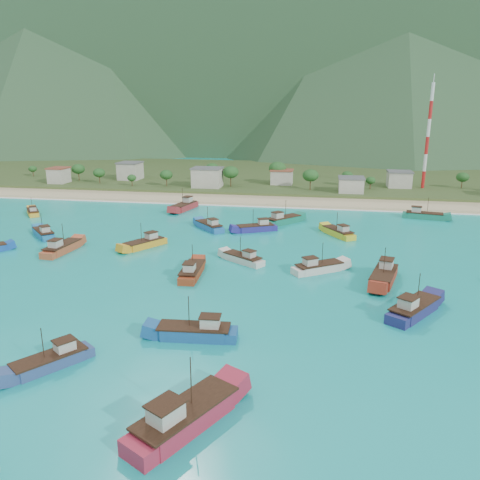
% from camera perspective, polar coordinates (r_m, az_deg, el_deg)
% --- Properties ---
extents(ground, '(600.00, 600.00, 0.00)m').
position_cam_1_polar(ground, '(86.43, -1.22, -5.13)').
color(ground, '#0D928D').
rests_on(ground, ground).
extents(beach, '(400.00, 18.00, 1.20)m').
position_cam_1_polar(beach, '(161.94, 4.29, 4.69)').
color(beach, beige).
rests_on(beach, ground).
extents(land, '(400.00, 110.00, 2.40)m').
position_cam_1_polar(land, '(221.92, 5.95, 7.63)').
color(land, '#385123').
rests_on(land, ground).
extents(surf_line, '(400.00, 2.50, 0.08)m').
position_cam_1_polar(surf_line, '(152.68, 3.92, 4.03)').
color(surf_line, white).
rests_on(surf_line, ground).
extents(mountains, '(1520.00, 440.00, 260.00)m').
position_cam_1_polar(mountains, '(490.19, 6.59, 24.50)').
color(mountains, slate).
rests_on(mountains, ground).
extents(village, '(215.22, 26.37, 7.06)m').
position_cam_1_polar(village, '(183.12, 8.49, 7.31)').
color(village, beige).
rests_on(village, ground).
extents(vegetation, '(276.30, 26.10, 9.15)m').
position_cam_1_polar(vegetation, '(185.57, 2.33, 7.78)').
color(vegetation, '#235623').
rests_on(vegetation, ground).
extents(radio_tower, '(1.20, 1.20, 38.42)m').
position_cam_1_polar(radio_tower, '(191.19, 21.92, 11.60)').
color(radio_tower, red).
rests_on(radio_tower, ground).
extents(boat_1, '(6.66, 12.73, 7.21)m').
position_cam_1_polar(boat_1, '(90.33, 17.13, -4.30)').
color(boat_1, maroon).
rests_on(boat_1, ground).
extents(boat_2, '(10.47, 8.62, 6.25)m').
position_cam_1_polar(boat_2, '(92.68, 9.52, -3.41)').
color(boat_2, beige).
rests_on(boat_2, ground).
extents(boat_4, '(8.06, 9.17, 5.60)m').
position_cam_1_polar(boat_4, '(154.53, -23.92, 3.09)').
color(boat_4, gold).
rests_on(boat_4, ground).
extents(boat_5, '(11.47, 4.22, 6.64)m').
position_cam_1_polar(boat_5, '(66.30, -5.43, -11.19)').
color(boat_5, '#195191').
rests_on(boat_5, ground).
extents(boat_10, '(8.24, 9.80, 5.89)m').
position_cam_1_polar(boat_10, '(63.89, -22.00, -13.59)').
color(boat_10, navy).
rests_on(boat_10, ground).
extents(boat_12, '(4.19, 11.62, 6.74)m').
position_cam_1_polar(boat_12, '(111.11, -20.88, -0.98)').
color(boat_12, '#B34E2C').
rests_on(boat_12, ground).
extents(boat_14, '(9.56, 10.15, 6.37)m').
position_cam_1_polar(boat_14, '(123.85, -3.76, 1.65)').
color(boat_14, '#2061A6').
rests_on(boat_14, ground).
extents(boat_15, '(9.73, 11.73, 7.02)m').
position_cam_1_polar(boat_15, '(77.62, 20.42, -7.96)').
color(boat_15, navy).
rests_on(boat_15, ground).
extents(boat_17, '(10.35, 11.14, 6.95)m').
position_cam_1_polar(boat_17, '(130.44, 5.27, 2.38)').
color(boat_17, '#117358').
rests_on(boat_17, ground).
extents(boat_18, '(9.70, 7.98, 5.79)m').
position_cam_1_polar(boat_18, '(97.07, 0.37, -2.36)').
color(boat_18, silver).
rests_on(boat_18, ground).
extents(boat_21, '(11.73, 5.53, 6.67)m').
position_cam_1_polar(boat_21, '(145.98, 21.46, 2.76)').
color(boat_21, '#187C60').
rests_on(boat_21, ground).
extents(boat_22, '(8.47, 10.65, 6.30)m').
position_cam_1_polar(boat_22, '(119.82, 11.89, 0.85)').
color(boat_22, gold).
rests_on(boat_22, ground).
extents(boat_23, '(10.93, 7.56, 6.29)m').
position_cam_1_polar(boat_23, '(121.93, 1.98, 1.44)').
color(boat_23, navy).
rests_on(boat_23, ground).
extents(boat_24, '(3.89, 11.02, 6.40)m').
position_cam_1_polar(boat_24, '(89.70, -5.88, -3.90)').
color(boat_24, maroon).
rests_on(boat_24, ground).
extents(boat_25, '(6.14, 12.96, 7.37)m').
position_cam_1_polar(boat_25, '(149.25, -6.80, 4.06)').
color(boat_25, '#A22A2E').
rests_on(boat_25, ground).
extents(boat_26, '(9.73, 13.40, 7.77)m').
position_cam_1_polar(boat_26, '(50.09, -6.75, -20.77)').
color(boat_26, '#A3233A').
rests_on(boat_26, ground).
extents(boat_27, '(8.25, 10.78, 6.32)m').
position_cam_1_polar(boat_27, '(109.80, -11.53, -0.48)').
color(boat_27, orange).
rests_on(boat_27, ground).
extents(boat_28, '(9.67, 9.63, 6.22)m').
position_cam_1_polar(boat_28, '(126.37, -22.81, 0.70)').
color(boat_28, '#1A6FAA').
rests_on(boat_28, ground).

